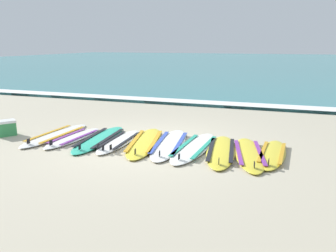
{
  "coord_description": "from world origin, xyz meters",
  "views": [
    {
      "loc": [
        2.91,
        -6.96,
        2.23
      ],
      "look_at": [
        0.14,
        0.9,
        0.25
      ],
      "focal_mm": 37.63,
      "sensor_mm": 36.0,
      "label": 1
    }
  ],
  "objects_px": {
    "surfboard_4": "(145,142)",
    "surfboard_9": "(272,154)",
    "surfboard_2": "(100,139)",
    "surfboard_7": "(221,151)",
    "cooler_box": "(6,128)",
    "surfboard_3": "(119,141)",
    "surfboard_0": "(56,135)",
    "surfboard_1": "(74,138)",
    "surfboard_8": "(249,154)",
    "surfboard_6": "(194,147)",
    "surfboard_5": "(169,144)"
  },
  "relations": [
    {
      "from": "surfboard_0",
      "to": "surfboard_1",
      "type": "xyz_separation_m",
      "value": [
        0.55,
        -0.08,
        0.0
      ]
    },
    {
      "from": "surfboard_3",
      "to": "surfboard_6",
      "type": "relative_size",
      "value": 0.84
    },
    {
      "from": "surfboard_3",
      "to": "cooler_box",
      "type": "xyz_separation_m",
      "value": [
        -2.92,
        -0.33,
        0.16
      ]
    },
    {
      "from": "surfboard_8",
      "to": "cooler_box",
      "type": "distance_m",
      "value": 5.84
    },
    {
      "from": "surfboard_2",
      "to": "surfboard_5",
      "type": "relative_size",
      "value": 0.97
    },
    {
      "from": "surfboard_7",
      "to": "surfboard_9",
      "type": "relative_size",
      "value": 1.16
    },
    {
      "from": "surfboard_2",
      "to": "surfboard_6",
      "type": "height_order",
      "value": "same"
    },
    {
      "from": "surfboard_7",
      "to": "cooler_box",
      "type": "height_order",
      "value": "cooler_box"
    },
    {
      "from": "surfboard_1",
      "to": "surfboard_4",
      "type": "bearing_deg",
      "value": 7.09
    },
    {
      "from": "cooler_box",
      "to": "surfboard_5",
      "type": "bearing_deg",
      "value": 7.26
    },
    {
      "from": "surfboard_0",
      "to": "surfboard_9",
      "type": "distance_m",
      "value": 5.07
    },
    {
      "from": "surfboard_0",
      "to": "surfboard_3",
      "type": "bearing_deg",
      "value": 0.06
    },
    {
      "from": "surfboard_2",
      "to": "surfboard_5",
      "type": "height_order",
      "value": "same"
    },
    {
      "from": "surfboard_0",
      "to": "surfboard_5",
      "type": "height_order",
      "value": "same"
    },
    {
      "from": "surfboard_7",
      "to": "surfboard_3",
      "type": "bearing_deg",
      "value": -178.67
    },
    {
      "from": "surfboard_2",
      "to": "cooler_box",
      "type": "relative_size",
      "value": 4.58
    },
    {
      "from": "surfboard_0",
      "to": "cooler_box",
      "type": "height_order",
      "value": "cooler_box"
    },
    {
      "from": "surfboard_8",
      "to": "surfboard_9",
      "type": "bearing_deg",
      "value": 18.13
    },
    {
      "from": "surfboard_0",
      "to": "surfboard_1",
      "type": "relative_size",
      "value": 1.18
    },
    {
      "from": "surfboard_3",
      "to": "surfboard_7",
      "type": "bearing_deg",
      "value": 1.33
    },
    {
      "from": "surfboard_2",
      "to": "surfboard_0",
      "type": "bearing_deg",
      "value": -178.05
    },
    {
      "from": "surfboard_0",
      "to": "surfboard_4",
      "type": "bearing_deg",
      "value": 3.43
    },
    {
      "from": "surfboard_1",
      "to": "surfboard_7",
      "type": "relative_size",
      "value": 0.84
    },
    {
      "from": "surfboard_6",
      "to": "surfboard_9",
      "type": "height_order",
      "value": "same"
    },
    {
      "from": "surfboard_2",
      "to": "surfboard_8",
      "type": "distance_m",
      "value": 3.44
    },
    {
      "from": "cooler_box",
      "to": "surfboard_8",
      "type": "bearing_deg",
      "value": 3.81
    },
    {
      "from": "cooler_box",
      "to": "surfboard_1",
      "type": "bearing_deg",
      "value": 8.04
    },
    {
      "from": "surfboard_1",
      "to": "surfboard_2",
      "type": "height_order",
      "value": "same"
    },
    {
      "from": "surfboard_3",
      "to": "surfboard_2",
      "type": "bearing_deg",
      "value": 175.89
    },
    {
      "from": "surfboard_9",
      "to": "cooler_box",
      "type": "height_order",
      "value": "cooler_box"
    },
    {
      "from": "surfboard_6",
      "to": "surfboard_7",
      "type": "height_order",
      "value": "same"
    },
    {
      "from": "surfboard_4",
      "to": "surfboard_9",
      "type": "bearing_deg",
      "value": 1.43
    },
    {
      "from": "surfboard_4",
      "to": "surfboard_7",
      "type": "height_order",
      "value": "same"
    },
    {
      "from": "surfboard_2",
      "to": "surfboard_7",
      "type": "relative_size",
      "value": 1.04
    },
    {
      "from": "surfboard_6",
      "to": "surfboard_8",
      "type": "height_order",
      "value": "same"
    },
    {
      "from": "surfboard_3",
      "to": "surfboard_0",
      "type": "bearing_deg",
      "value": -179.94
    },
    {
      "from": "surfboard_8",
      "to": "surfboard_9",
      "type": "relative_size",
      "value": 1.16
    },
    {
      "from": "surfboard_2",
      "to": "cooler_box",
      "type": "xyz_separation_m",
      "value": [
        -2.39,
        -0.37,
        0.16
      ]
    },
    {
      "from": "surfboard_2",
      "to": "surfboard_4",
      "type": "height_order",
      "value": "same"
    },
    {
      "from": "surfboard_5",
      "to": "surfboard_1",
      "type": "bearing_deg",
      "value": -173.33
    },
    {
      "from": "surfboard_4",
      "to": "surfboard_9",
      "type": "relative_size",
      "value": 1.26
    },
    {
      "from": "cooler_box",
      "to": "surfboard_4",
      "type": "bearing_deg",
      "value": 7.57
    },
    {
      "from": "surfboard_4",
      "to": "surfboard_5",
      "type": "height_order",
      "value": "same"
    },
    {
      "from": "surfboard_0",
      "to": "surfboard_3",
      "type": "distance_m",
      "value": 1.72
    },
    {
      "from": "surfboard_8",
      "to": "cooler_box",
      "type": "height_order",
      "value": "cooler_box"
    },
    {
      "from": "surfboard_4",
      "to": "surfboard_5",
      "type": "bearing_deg",
      "value": 5.37
    },
    {
      "from": "surfboard_2",
      "to": "surfboard_4",
      "type": "distance_m",
      "value": 1.11
    },
    {
      "from": "surfboard_0",
      "to": "surfboard_9",
      "type": "relative_size",
      "value": 1.15
    },
    {
      "from": "surfboard_2",
      "to": "surfboard_3",
      "type": "height_order",
      "value": "same"
    },
    {
      "from": "surfboard_3",
      "to": "surfboard_6",
      "type": "height_order",
      "value": "same"
    }
  ]
}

